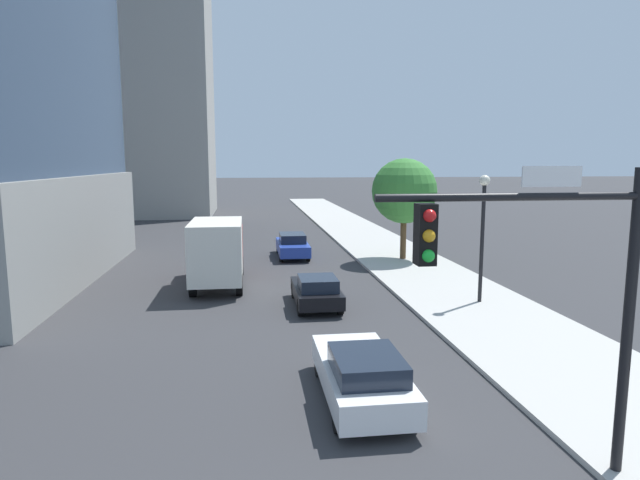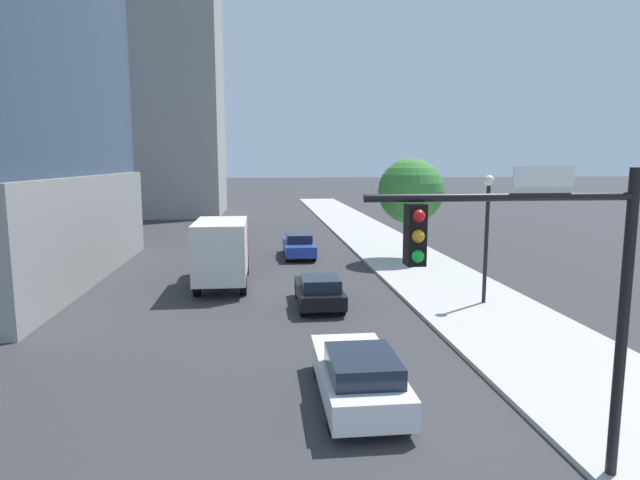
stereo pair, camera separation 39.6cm
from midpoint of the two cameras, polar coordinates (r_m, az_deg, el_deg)
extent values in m
cube|color=#B2AFA8|center=(27.51, 13.10, -4.39)|extent=(5.43, 120.00, 0.15)
cube|color=#9E9B93|center=(65.69, -16.75, 16.14)|extent=(14.10, 13.47, 30.71)
cube|color=red|center=(61.95, -13.53, 20.91)|extent=(0.90, 0.90, 39.52)
cylinder|color=black|center=(11.47, 30.30, -7.94)|extent=(0.20, 0.20, 5.77)
cylinder|color=black|center=(9.81, 19.90, 4.28)|extent=(4.83, 0.14, 0.14)
cube|color=black|center=(9.30, 11.24, 0.55)|extent=(0.32, 0.36, 1.05)
sphere|color=red|center=(9.08, 11.66, 2.52)|extent=(0.22, 0.22, 0.22)
sphere|color=orange|center=(9.12, 11.60, 0.39)|extent=(0.22, 0.22, 0.22)
sphere|color=green|center=(9.17, 11.54, -1.71)|extent=(0.22, 0.22, 0.22)
cube|color=white|center=(10.13, 23.70, 6.18)|extent=(1.10, 0.04, 0.36)
cylinder|color=black|center=(23.36, 17.66, -0.47)|extent=(0.16, 0.16, 4.93)
sphere|color=silver|center=(23.12, 17.95, 6.02)|extent=(0.44, 0.44, 0.44)
cylinder|color=brown|center=(33.03, 9.82, 0.28)|extent=(0.36, 0.36, 2.66)
sphere|color=#387F33|center=(32.76, 9.94, 5.13)|extent=(3.91, 3.91, 3.91)
cube|color=#233D9E|center=(34.25, -1.93, -0.76)|extent=(1.86, 4.78, 0.66)
cube|color=#19212D|center=(34.23, -1.94, 0.25)|extent=(1.56, 2.36, 0.53)
cylinder|color=black|center=(35.85, -3.43, -0.81)|extent=(0.22, 0.69, 0.69)
cylinder|color=black|center=(35.96, -0.82, -0.77)|extent=(0.22, 0.69, 0.69)
cylinder|color=black|center=(32.65, -3.14, -1.71)|extent=(0.22, 0.69, 0.69)
cylinder|color=black|center=(32.77, -0.28, -1.66)|extent=(0.22, 0.69, 0.69)
cube|color=silver|center=(14.14, 4.79, -14.21)|extent=(1.91, 4.76, 0.69)
cube|color=#19212D|center=(13.26, 5.43, -13.04)|extent=(1.61, 2.15, 0.49)
cylinder|color=black|center=(15.61, 0.49, -13.12)|extent=(0.22, 0.63, 0.63)
cylinder|color=black|center=(15.88, 6.69, -12.79)|extent=(0.22, 0.63, 0.63)
cylinder|color=black|center=(12.68, 2.31, -18.43)|extent=(0.22, 0.63, 0.63)
cylinder|color=black|center=(13.02, 10.04, -17.81)|extent=(0.22, 0.63, 0.63)
cube|color=black|center=(22.68, 0.38, -5.58)|extent=(1.80, 4.11, 0.56)
cube|color=#19212D|center=(21.98, 0.56, -4.61)|extent=(1.52, 1.83, 0.51)
cylinder|color=black|center=(24.01, -1.90, -5.36)|extent=(0.22, 0.69, 0.69)
cylinder|color=black|center=(24.18, 1.87, -5.27)|extent=(0.22, 0.69, 0.69)
cylinder|color=black|center=(21.31, -1.32, -7.13)|extent=(0.22, 0.69, 0.69)
cylinder|color=black|center=(21.50, 2.94, -7.00)|extent=(0.22, 0.69, 0.69)
cube|color=#B21E1E|center=(29.00, -9.57, -0.56)|extent=(2.35, 1.83, 2.04)
cube|color=silver|center=(25.65, -10.00, -1.00)|extent=(2.35, 4.56, 2.69)
cylinder|color=black|center=(29.27, -11.54, -2.76)|extent=(0.30, 0.97, 0.97)
cylinder|color=black|center=(29.15, -7.49, -2.71)|extent=(0.30, 0.97, 0.97)
cylinder|color=black|center=(24.90, -12.46, -4.73)|extent=(0.30, 0.97, 0.97)
cylinder|color=black|center=(24.76, -7.69, -4.68)|extent=(0.30, 0.97, 0.97)
camera|label=1|loc=(0.20, -89.33, 0.10)|focal=30.19mm
camera|label=2|loc=(0.20, 90.67, -0.10)|focal=30.19mm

